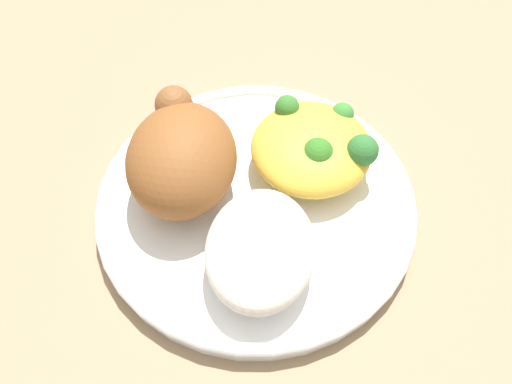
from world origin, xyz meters
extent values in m
plane|color=#987D5E|center=(0.00, 0.00, 0.00)|extent=(2.00, 2.00, 0.00)
cylinder|color=white|center=(0.00, 0.00, 0.01)|extent=(0.25, 0.25, 0.01)
torus|color=white|center=(0.00, 0.00, 0.01)|extent=(0.25, 0.25, 0.01)
ellipsoid|color=brown|center=(0.01, 0.06, 0.05)|extent=(0.10, 0.08, 0.07)
sphere|color=brown|center=(0.05, 0.07, 0.07)|extent=(0.03, 0.03, 0.03)
ellipsoid|color=white|center=(-0.06, -0.01, 0.04)|extent=(0.10, 0.08, 0.04)
ellipsoid|color=gold|center=(0.04, -0.04, 0.04)|extent=(0.10, 0.10, 0.04)
sphere|color=#35772A|center=(0.07, -0.02, 0.05)|extent=(0.02, 0.02, 0.02)
sphere|color=#3B8633|center=(0.07, -0.06, 0.04)|extent=(0.02, 0.02, 0.02)
sphere|color=#357924|center=(0.03, -0.04, 0.05)|extent=(0.03, 0.03, 0.03)
sphere|color=#307031|center=(0.03, -0.08, 0.05)|extent=(0.03, 0.03, 0.03)
sphere|color=#2D8034|center=(0.06, -0.03, 0.04)|extent=(0.02, 0.02, 0.02)
camera|label=1|loc=(-0.28, -0.03, 0.43)|focal=44.35mm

